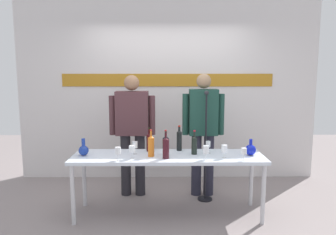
{
  "coord_description": "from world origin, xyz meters",
  "views": [
    {
      "loc": [
        -0.03,
        -3.79,
        1.75
      ],
      "look_at": [
        0.0,
        0.15,
        1.18
      ],
      "focal_mm": 34.74,
      "sensor_mm": 36.0,
      "label": 1
    }
  ],
  "objects": [
    {
      "name": "wine_bottle_0",
      "position": [
        -0.24,
        0.2,
        0.87
      ],
      "size": [
        0.07,
        0.07,
        0.3
      ],
      "color": "#34090C",
      "rests_on": "display_table"
    },
    {
      "name": "display_table",
      "position": [
        0.0,
        0.0,
        0.69
      ],
      "size": [
        2.29,
        0.63,
        0.75
      ],
      "color": "silver",
      "rests_on": "ground"
    },
    {
      "name": "presenter_left",
      "position": [
        -0.49,
        0.65,
        0.98
      ],
      "size": [
        0.64,
        0.22,
        1.69
      ],
      "color": "black",
      "rests_on": "ground"
    },
    {
      "name": "microphone_stand",
      "position": [
        0.51,
        0.45,
        0.5
      ],
      "size": [
        0.2,
        0.2,
        1.5
      ],
      "color": "black",
      "rests_on": "ground"
    },
    {
      "name": "wine_glass_right_1",
      "position": [
        0.43,
        -0.2,
        0.86
      ],
      "size": [
        0.07,
        0.07,
        0.16
      ],
      "color": "white",
      "rests_on": "display_table"
    },
    {
      "name": "wine_bottle_5",
      "position": [
        -0.2,
        -0.05,
        0.88
      ],
      "size": [
        0.07,
        0.07,
        0.32
      ],
      "color": "orange",
      "rests_on": "display_table"
    },
    {
      "name": "wine_glass_left_0",
      "position": [
        -0.4,
        0.05,
        0.86
      ],
      "size": [
        0.06,
        0.06,
        0.16
      ],
      "color": "white",
      "rests_on": "display_table"
    },
    {
      "name": "wine_bottle_4",
      "position": [
        0.32,
        0.04,
        0.87
      ],
      "size": [
        0.07,
        0.07,
        0.3
      ],
      "color": "black",
      "rests_on": "display_table"
    },
    {
      "name": "wine_glass_right_0",
      "position": [
        0.85,
        -0.25,
        0.85
      ],
      "size": [
        0.06,
        0.06,
        0.15
      ],
      "color": "white",
      "rests_on": "display_table"
    },
    {
      "name": "ground_plane",
      "position": [
        0.0,
        0.0,
        0.0
      ],
      "size": [
        10.0,
        10.0,
        0.0
      ],
      "primitive_type": "plane",
      "color": "gray"
    },
    {
      "name": "decanter_blue_right",
      "position": [
        0.99,
        -0.01,
        0.82
      ],
      "size": [
        0.13,
        0.13,
        0.2
      ],
      "color": "#101DB0",
      "rests_on": "display_table"
    },
    {
      "name": "decanter_blue_left",
      "position": [
        -1.01,
        -0.01,
        0.82
      ],
      "size": [
        0.12,
        0.12,
        0.21
      ],
      "color": "navy",
      "rests_on": "display_table"
    },
    {
      "name": "wine_glass_left_2",
      "position": [
        -0.42,
        -0.15,
        0.86
      ],
      "size": [
        0.07,
        0.07,
        0.15
      ],
      "color": "white",
      "rests_on": "display_table"
    },
    {
      "name": "wine_bottle_3",
      "position": [
        -0.03,
        0.03,
        0.87
      ],
      "size": [
        0.07,
        0.07,
        0.3
      ],
      "color": "black",
      "rests_on": "display_table"
    },
    {
      "name": "wine_glass_left_1",
      "position": [
        -0.57,
        -0.23,
        0.86
      ],
      "size": [
        0.07,
        0.07,
        0.15
      ],
      "color": "white",
      "rests_on": "display_table"
    },
    {
      "name": "wine_bottle_2",
      "position": [
        0.14,
        0.24,
        0.89
      ],
      "size": [
        0.07,
        0.07,
        0.32
      ],
      "color": "black",
      "rests_on": "display_table"
    },
    {
      "name": "presenter_right",
      "position": [
        0.49,
        0.65,
        0.97
      ],
      "size": [
        0.58,
        0.22,
        1.71
      ],
      "color": "#242433",
      "rests_on": "ground"
    },
    {
      "name": "wine_glass_right_2",
      "position": [
        0.49,
        0.08,
        0.86
      ],
      "size": [
        0.06,
        0.06,
        0.15
      ],
      "color": "white",
      "rests_on": "display_table"
    },
    {
      "name": "wine_glass_right_3",
      "position": [
        0.65,
        -0.13,
        0.85
      ],
      "size": [
        0.07,
        0.07,
        0.15
      ],
      "color": "white",
      "rests_on": "display_table"
    },
    {
      "name": "back_wall",
      "position": [
        0.0,
        1.47,
        1.5
      ],
      "size": [
        4.79,
        0.11,
        3.0
      ],
      "color": "silver",
      "rests_on": "ground"
    },
    {
      "name": "wine_bottle_1",
      "position": [
        -0.03,
        -0.14,
        0.88
      ],
      "size": [
        0.07,
        0.07,
        0.32
      ],
      "color": "#381018",
      "rests_on": "display_table"
    }
  ]
}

